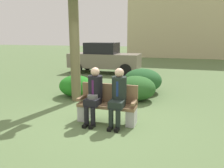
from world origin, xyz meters
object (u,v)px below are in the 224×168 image
(palm_tree_tall, at_px, (73,4))
(shrub_mid_lawn, at_px, (136,88))
(shrub_near_bench, at_px, (143,80))
(shrub_far_lawn, at_px, (76,86))
(building_backdrop, at_px, (201,11))
(parked_car_near, at_px, (104,58))
(seated_man_left, at_px, (94,92))
(park_bench, at_px, (108,105))
(seated_man_right, at_px, (118,94))

(palm_tree_tall, xyz_separation_m, shrub_mid_lawn, (1.82, 0.62, -2.56))
(shrub_near_bench, xyz_separation_m, shrub_mid_lawn, (-0.03, -1.10, -0.04))
(shrub_far_lawn, xyz_separation_m, building_backdrop, (5.06, 18.24, 4.18))
(shrub_near_bench, xyz_separation_m, parked_car_near, (-2.78, 3.73, 0.40))
(seated_man_left, distance_m, shrub_far_lawn, 2.51)
(park_bench, relative_size, building_backdrop, 0.10)
(shrub_mid_lawn, bearing_deg, palm_tree_tall, -161.12)
(shrub_near_bench, relative_size, building_backdrop, 0.10)
(palm_tree_tall, bearing_deg, seated_man_right, -39.79)
(shrub_mid_lawn, bearing_deg, parked_car_near, 119.68)
(shrub_near_bench, bearing_deg, seated_man_left, -100.78)
(park_bench, height_order, shrub_near_bench, park_bench)
(park_bench, bearing_deg, palm_tree_tall, 137.57)
(park_bench, bearing_deg, shrub_near_bench, 84.11)
(seated_man_left, bearing_deg, building_backdrop, 79.94)
(shrub_far_lawn, bearing_deg, seated_man_right, -44.25)
(shrub_mid_lawn, bearing_deg, seated_man_left, -105.39)
(shrub_mid_lawn, relative_size, shrub_far_lawn, 1.09)
(park_bench, bearing_deg, building_backdrop, 80.70)
(parked_car_near, bearing_deg, shrub_near_bench, -53.28)
(parked_car_near, bearing_deg, palm_tree_tall, -80.31)
(seated_man_right, relative_size, shrub_far_lawn, 1.15)
(seated_man_right, xyz_separation_m, shrub_far_lawn, (-2.05, 2.00, -0.38))
(building_backdrop, bearing_deg, seated_man_right, -98.45)
(palm_tree_tall, height_order, shrub_mid_lawn, palm_tree_tall)
(palm_tree_tall, bearing_deg, park_bench, -42.43)
(seated_man_right, relative_size, palm_tree_tall, 0.31)
(seated_man_right, height_order, parked_car_near, parked_car_near)
(park_bench, xyz_separation_m, shrub_near_bench, (0.32, 3.12, 0.04))
(parked_car_near, relative_size, building_backdrop, 0.28)
(shrub_near_bench, bearing_deg, shrub_far_lawn, -149.20)
(palm_tree_tall, distance_m, shrub_near_bench, 3.57)
(park_bench, distance_m, shrub_far_lawn, 2.58)
(park_bench, xyz_separation_m, palm_tree_tall, (-1.53, 1.40, 2.55))
(park_bench, distance_m, shrub_mid_lawn, 2.04)
(building_backdrop, bearing_deg, shrub_near_bench, -99.92)
(seated_man_right, relative_size, shrub_near_bench, 0.95)
(seated_man_right, xyz_separation_m, shrub_mid_lawn, (0.01, 2.14, -0.34))
(palm_tree_tall, bearing_deg, parked_car_near, 99.69)
(parked_car_near, height_order, building_backdrop, building_backdrop)
(park_bench, height_order, seated_man_left, seated_man_left)
(seated_man_right, bearing_deg, palm_tree_tall, 140.21)
(shrub_near_bench, xyz_separation_m, shrub_far_lawn, (-2.08, -1.24, -0.07))
(park_bench, relative_size, parked_car_near, 0.35)
(seated_man_left, relative_size, shrub_far_lawn, 1.14)
(seated_man_right, bearing_deg, seated_man_left, -179.36)
(park_bench, height_order, building_backdrop, building_backdrop)
(palm_tree_tall, xyz_separation_m, shrub_far_lawn, (-0.23, 0.48, -2.59))
(shrub_near_bench, relative_size, shrub_mid_lawn, 1.11)
(seated_man_right, bearing_deg, shrub_mid_lawn, 89.86)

